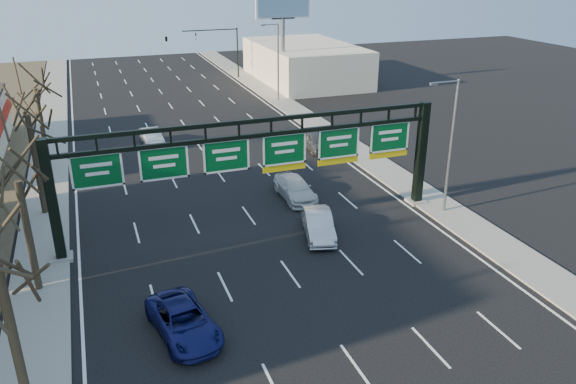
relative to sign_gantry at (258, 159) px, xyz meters
name	(u,v)px	position (x,y,z in m)	size (l,w,h in m)	color
ground	(304,293)	(-0.16, -8.00, -4.63)	(160.00, 160.00, 0.00)	black
sidewalk_left	(47,187)	(-12.96, 12.00, -4.57)	(3.00, 120.00, 0.12)	gray
sidewalk_right	(354,149)	(12.64, 12.00, -4.57)	(3.00, 120.00, 0.12)	gray
lane_markings	(214,167)	(-0.16, 12.00, -4.62)	(21.60, 120.00, 0.01)	white
sign_gantry	(258,159)	(0.00, 0.00, 0.00)	(24.60, 1.20, 7.20)	black
building_right_distant	(305,63)	(19.84, 42.00, -2.13)	(12.00, 20.00, 5.00)	beige
tree_gantry	(14,161)	(-12.96, -3.00, 2.48)	(3.60, 3.60, 8.48)	#2E2619
tree_mid	(24,99)	(-12.96, 7.00, 3.23)	(3.60, 3.60, 9.24)	#2E2619
tree_far	(33,75)	(-12.96, 17.00, 2.86)	(3.60, 3.60, 8.86)	#2E2619
streetlight_near	(450,140)	(12.31, -2.00, 0.45)	(2.15, 0.22, 9.00)	slate
streetlight_far	(277,58)	(12.31, 32.00, 0.45)	(2.15, 0.22, 9.00)	slate
billboard_right	(283,18)	(14.84, 36.98, 4.43)	(7.00, 0.50, 12.00)	slate
traffic_signal_mast	(194,41)	(5.53, 47.00, 0.87)	(10.16, 0.54, 7.00)	black
car_blue_suv	(184,321)	(-6.55, -9.29, -3.92)	(2.35, 5.09, 1.42)	#131755
car_silver_sedan	(318,224)	(3.06, -2.32, -3.86)	(1.62, 4.65, 1.53)	silver
car_white_wagon	(295,188)	(3.82, 3.75, -3.90)	(2.05, 5.04, 1.46)	silver
car_grey_far	(316,141)	(9.45, 13.28, -3.85)	(1.84, 4.57, 1.56)	#444649
car_silver_distant	(152,138)	(-4.14, 19.61, -3.88)	(1.59, 4.55, 1.50)	silver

